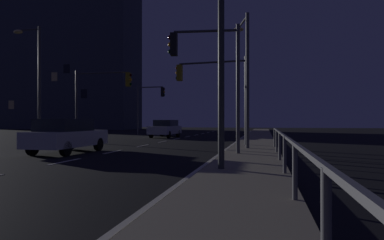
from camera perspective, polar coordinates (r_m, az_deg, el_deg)
name	(u,v)px	position (r m, az deg, el deg)	size (l,w,h in m)	color
ground_plane	(146,145)	(20.83, -7.81, -4.23)	(112.00, 112.00, 0.00)	black
sidewalk_right	(255,146)	(19.59, 10.57, -4.29)	(2.37, 77.00, 0.14)	gray
lane_markings_center	(163,142)	(24.14, -4.97, -3.66)	(0.14, 50.00, 0.01)	silver
lane_edge_line	(237,141)	(24.66, 7.54, -3.59)	(0.14, 53.00, 0.01)	silver
car	(67,135)	(16.68, -20.31, -2.42)	(1.85, 4.41, 1.57)	silver
car_oncoming	(165,128)	(30.67, -4.51, -1.39)	(1.98, 4.46, 1.57)	silver
traffic_light_near_left	(213,83)	(19.68, 3.55, 6.25)	(4.26, 0.65, 4.98)	#4C4C51
traffic_light_overhead_east	(149,100)	(34.99, -7.19, 3.35)	(3.04, 0.37, 5.20)	#4C4C51
traffic_light_far_center	(208,64)	(14.35, 2.69, 9.40)	(3.01, 0.53, 5.36)	#4C4C51
traffic_light_mid_right	(101,90)	(24.41, -15.13, 4.83)	(4.26, 0.34, 5.08)	#38383D
street_lamp_median	(245,66)	(17.60, 9.00, 8.91)	(0.96, 2.33, 6.70)	#4C4C51
street_lamp_corner	(232,5)	(9.84, 6.71, 18.76)	(2.05, 1.22, 7.53)	#2D3033
street_lamp_far_end	(35,74)	(22.32, -24.88, 7.00)	(1.78, 0.36, 7.09)	#38383D
barrier_fence	(285,145)	(9.02, 15.36, -4.03)	(0.09, 17.99, 0.98)	#59595E
building_distant	(68,54)	(67.54, -20.21, 10.44)	(25.74, 8.76, 27.78)	#3D424C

